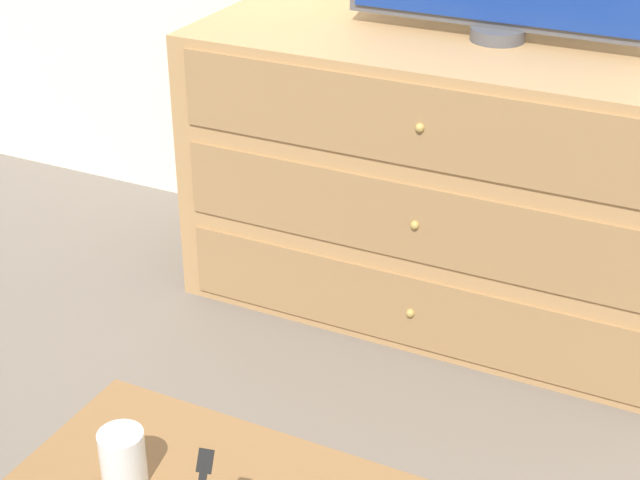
# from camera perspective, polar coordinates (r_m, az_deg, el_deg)

# --- Properties ---
(ground_plane) EXTENTS (12.00, 12.00, 0.00)m
(ground_plane) POSITION_cam_1_polar(r_m,az_deg,el_deg) (3.27, 8.41, -1.01)
(ground_plane) COLOR #70665B
(dresser) EXTENTS (1.50, 0.58, 0.82)m
(dresser) POSITION_cam_1_polar(r_m,az_deg,el_deg) (2.81, 7.65, 3.28)
(dresser) COLOR tan
(dresser) RESTS_ON ground_plane
(drink_cup) EXTENTS (0.08, 0.08, 0.10)m
(drink_cup) POSITION_cam_1_polar(r_m,az_deg,el_deg) (1.73, -11.38, -12.46)
(drink_cup) COLOR beige
(drink_cup) RESTS_ON coffee_table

